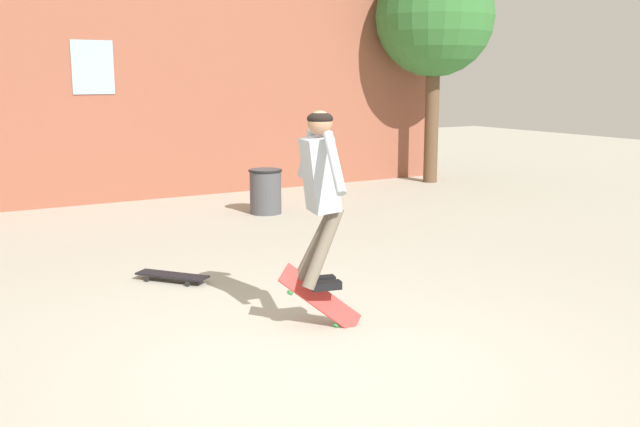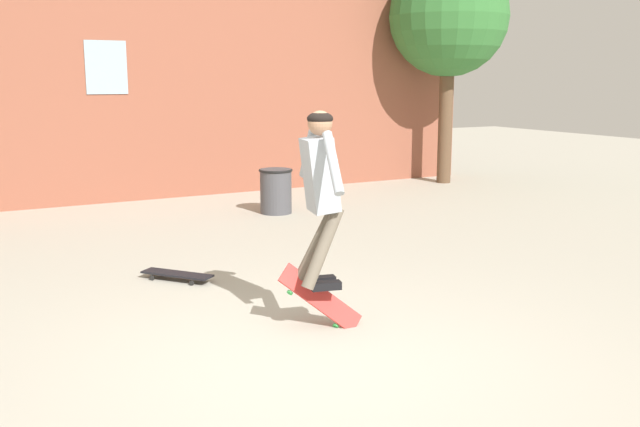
{
  "view_description": "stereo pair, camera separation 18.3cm",
  "coord_description": "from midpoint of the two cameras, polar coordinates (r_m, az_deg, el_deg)",
  "views": [
    {
      "loc": [
        -2.64,
        -4.61,
        2.17
      ],
      "look_at": [
        0.39,
        0.55,
        1.03
      ],
      "focal_mm": 40.0,
      "sensor_mm": 36.0,
      "label": 1
    },
    {
      "loc": [
        -2.48,
        -4.7,
        2.17
      ],
      "look_at": [
        0.39,
        0.55,
        1.03
      ],
      "focal_mm": 40.0,
      "sensor_mm": 36.0,
      "label": 2
    }
  ],
  "objects": [
    {
      "name": "building_backdrop",
      "position": [
        13.03,
        -19.49,
        11.31
      ],
      "size": [
        16.36,
        0.52,
        5.63
      ],
      "color": "#93513D",
      "rests_on": "ground_plane"
    },
    {
      "name": "tree_right",
      "position": [
        15.13,
        8.8,
        15.18
      ],
      "size": [
        2.41,
        2.41,
        4.59
      ],
      "color": "brown",
      "rests_on": "ground_plane"
    },
    {
      "name": "skater",
      "position": [
        6.05,
        -0.86,
        2.43
      ],
      "size": [
        0.46,
        1.18,
        1.53
      ],
      "rotation": [
        0.0,
        0.0,
        -0.23
      ],
      "color": "#9EA8B2"
    },
    {
      "name": "trash_bin",
      "position": [
        11.56,
        -4.83,
        1.87
      ],
      "size": [
        0.55,
        0.55,
        0.72
      ],
      "color": "#47474C",
      "rests_on": "ground_plane"
    },
    {
      "name": "skateboard_flipping",
      "position": [
        6.32,
        -0.82,
        -6.83
      ],
      "size": [
        0.72,
        0.38,
        0.63
      ],
      "rotation": [
        0.0,
        0.0,
        -0.46
      ],
      "color": "red"
    },
    {
      "name": "ground_plane",
      "position": [
        5.74,
        -1.51,
        -11.43
      ],
      "size": [
        40.0,
        40.0,
        0.0
      ],
      "primitive_type": "plane",
      "color": "#B2AD9E"
    },
    {
      "name": "skateboard_resting",
      "position": [
        7.91,
        -12.41,
        -4.86
      ],
      "size": [
        0.67,
        0.76,
        0.08
      ],
      "rotation": [
        0.0,
        0.0,
        2.25
      ],
      "color": "black",
      "rests_on": "ground_plane"
    }
  ]
}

